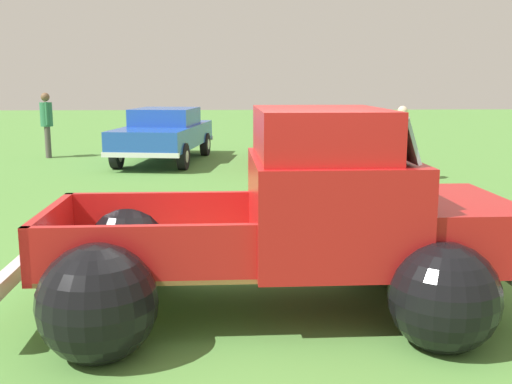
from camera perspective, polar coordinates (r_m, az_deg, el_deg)
The scene contains 9 objects.
ground_plane at distance 5.94m, azimuth 0.41°, elevation -10.96°, with size 80.00×80.00×0.00m, color #548C3D.
vintage_pickup_truck at distance 5.75m, azimuth 4.29°, elevation -3.80°, with size 4.66×2.82×1.96m.
show_car_0 at distance 16.58m, azimuth -8.62°, elevation 5.55°, with size 2.51×4.79×1.43m.
show_car_1 at distance 16.07m, azimuth 3.98°, elevation 5.48°, with size 2.00×4.65×1.43m.
spectator_0 at distance 18.19m, azimuth -19.10°, elevation 6.38°, with size 0.44×0.53×1.83m.
spectator_1 at distance 13.51m, azimuth 13.52°, elevation 4.90°, with size 0.48×0.48×1.63m.
spectator_2 at distance 12.59m, azimuth 5.44°, elevation 4.69°, with size 0.53×0.42×1.61m.
lane_cone_0 at distance 8.13m, azimuth 13.43°, elevation -3.05°, with size 0.36×0.36×0.63m.
lane_cone_1 at distance 8.62m, azimuth 3.37°, elevation -2.01°, with size 0.36×0.36×0.63m.
Camera 1 is at (-0.28, -5.52, 2.17)m, focal length 42.50 mm.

